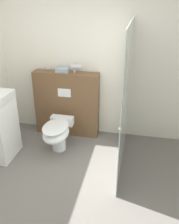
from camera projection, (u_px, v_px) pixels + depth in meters
The scene contains 7 objects.
ground_plane at pixel (54, 203), 2.99m from camera, with size 12.00×12.00×0.00m, color slate.
wall_back at pixel (87, 62), 4.07m from camera, with size 8.00×0.06×2.50m.
partition_panel at pixel (67, 104), 4.27m from camera, with size 1.09×0.23×1.11m.
shower_glass at pixel (126, 99), 3.33m from camera, with size 0.04×1.56×1.98m.
toilet at pixel (57, 133), 3.85m from camera, with size 0.38×0.67×0.48m.
hair_drier at pixel (77, 67), 3.96m from camera, with size 0.18×0.07×0.14m.
folded_towel at pixel (63, 70), 4.04m from camera, with size 0.21×0.14×0.07m.
Camera 1 is at (0.87, -2.09, 2.28)m, focal length 40.00 mm.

